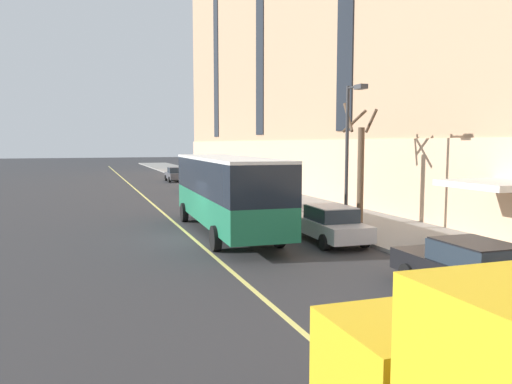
# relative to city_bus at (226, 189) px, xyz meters

# --- Properties ---
(ground_plane) EXTENTS (260.00, 260.00, 0.00)m
(ground_plane) POSITION_rel_city_bus_xyz_m (-1.71, -0.77, -2.06)
(ground_plane) COLOR #303033
(sidewalk) EXTENTS (5.59, 160.00, 0.15)m
(sidewalk) POSITION_rel_city_bus_xyz_m (7.44, 2.23, -1.98)
(sidewalk) COLOR gray
(sidewalk) RESTS_ON ground
(city_bus) EXTENTS (3.19, 11.91, 3.53)m
(city_bus) POSITION_rel_city_bus_xyz_m (0.00, 0.00, 0.00)
(city_bus) COLOR #1E704C
(city_bus) RESTS_ON ground
(parked_car_red_0) EXTENTS (2.08, 4.46, 1.56)m
(parked_car_red_0) POSITION_rel_city_bus_xyz_m (3.47, 7.56, -1.27)
(parked_car_red_0) COLOR #B21E19
(parked_car_red_0) RESTS_ON ground
(parked_car_black_1) EXTENTS (2.07, 4.81, 1.56)m
(parked_car_black_1) POSITION_rel_city_bus_xyz_m (3.58, -11.39, -1.27)
(parked_car_black_1) COLOR black
(parked_car_black_1) RESTS_ON ground
(parked_car_silver_2) EXTENTS (2.10, 4.84, 1.56)m
(parked_car_silver_2) POSITION_rel_city_bus_xyz_m (3.52, -3.38, -1.27)
(parked_car_silver_2) COLOR #B7B7BC
(parked_car_silver_2) RESTS_ON ground
(parked_car_black_3) EXTENTS (2.02, 4.68, 1.56)m
(parked_car_black_3) POSITION_rel_city_bus_xyz_m (3.31, 19.97, -1.27)
(parked_car_black_3) COLOR black
(parked_car_black_3) RESTS_ON ground
(parked_car_darkgray_4) EXTENTS (1.96, 4.43, 1.56)m
(parked_car_darkgray_4) POSITION_rel_city_bus_xyz_m (3.35, 32.14, -1.27)
(parked_car_darkgray_4) COLOR #4C4C51
(parked_car_darkgray_4) RESTS_ON ground
(street_tree_mid_block) EXTENTS (1.58, 1.51, 6.01)m
(street_tree_mid_block) POSITION_rel_city_bus_xyz_m (6.84, -0.21, 0.98)
(street_tree_mid_block) COLOR brown
(street_tree_mid_block) RESTS_ON sidewalk
(street_lamp) EXTENTS (0.36, 1.48, 6.57)m
(street_lamp) POSITION_rel_city_bus_xyz_m (5.25, -1.96, 2.15)
(street_lamp) COLOR #2D2D30
(street_lamp) RESTS_ON sidewalk
(lane_centerline) EXTENTS (0.16, 140.00, 0.01)m
(lane_centerline) POSITION_rel_city_bus_xyz_m (-1.70, 2.23, -2.05)
(lane_centerline) COLOR #E0D66B
(lane_centerline) RESTS_ON ground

